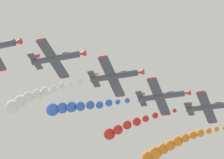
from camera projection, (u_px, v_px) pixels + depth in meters
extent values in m
sphere|color=orange|center=(217.00, 129.00, 109.77)|extent=(1.08, 1.08, 1.08)
sphere|color=orange|center=(209.00, 131.00, 110.56)|extent=(1.28, 1.28, 1.28)
sphere|color=orange|center=(201.00, 133.00, 110.88)|extent=(1.60, 1.60, 1.60)
sphere|color=orange|center=(193.00, 135.00, 111.74)|extent=(1.69, 1.69, 1.69)
sphere|color=orange|center=(185.00, 138.00, 112.13)|extent=(1.84, 1.84, 1.84)
sphere|color=orange|center=(178.00, 141.00, 112.70)|extent=(2.21, 2.21, 2.21)
sphere|color=orange|center=(170.00, 145.00, 112.97)|extent=(2.22, 2.22, 2.22)
sphere|color=orange|center=(163.00, 149.00, 113.61)|extent=(2.42, 2.42, 2.42)
sphere|color=orange|center=(155.00, 153.00, 113.82)|extent=(2.82, 2.82, 2.82)
sphere|color=orange|center=(148.00, 157.00, 114.29)|extent=(2.84, 2.84, 2.84)
cylinder|color=#474C56|center=(209.00, 107.00, 103.01)|extent=(1.47, 9.00, 1.47)
cube|color=#474C56|center=(207.00, 108.00, 103.10)|extent=(8.33, 1.90, 4.24)
cylinder|color=red|center=(213.00, 122.00, 105.98)|extent=(0.48, 1.40, 0.48)
cylinder|color=red|center=(201.00, 92.00, 100.21)|extent=(0.48, 1.40, 0.48)
cube|color=#474C56|center=(189.00, 109.00, 104.61)|extent=(3.49, 1.20, 1.85)
cube|color=red|center=(189.00, 106.00, 105.26)|extent=(0.84, 1.10, 1.50)
ellipsoid|color=black|center=(218.00, 104.00, 102.64)|extent=(1.03, 2.20, 0.98)
sphere|color=red|center=(175.00, 111.00, 105.84)|extent=(0.83, 0.83, 0.83)
sphere|color=red|center=(165.00, 113.00, 106.41)|extent=(1.03, 1.03, 1.03)
sphere|color=red|center=(155.00, 115.00, 107.21)|extent=(1.28, 1.28, 1.28)
sphere|color=red|center=(146.00, 119.00, 107.83)|extent=(1.41, 1.41, 1.41)
sphere|color=red|center=(137.00, 122.00, 108.73)|extent=(1.79, 1.79, 1.79)
sphere|color=red|center=(127.00, 125.00, 109.21)|extent=(1.88, 1.88, 1.88)
sphere|color=red|center=(118.00, 130.00, 109.72)|extent=(2.08, 2.08, 2.08)
sphere|color=red|center=(109.00, 134.00, 110.49)|extent=(2.46, 2.46, 2.46)
cylinder|color=#474C56|center=(161.00, 96.00, 98.63)|extent=(1.52, 9.00, 1.52)
cone|color=red|center=(187.00, 93.00, 96.64)|extent=(1.44, 1.20, 1.44)
cube|color=#474C56|center=(159.00, 97.00, 98.72)|extent=(7.87, 1.90, 5.08)
cylinder|color=red|center=(166.00, 114.00, 101.26)|extent=(0.50, 1.40, 0.50)
cylinder|color=red|center=(151.00, 78.00, 96.18)|extent=(0.50, 1.40, 0.50)
cube|color=#474C56|center=(141.00, 99.00, 100.24)|extent=(3.31, 1.20, 2.19)
cube|color=red|center=(142.00, 96.00, 100.95)|extent=(0.97, 1.10, 1.43)
ellipsoid|color=black|center=(170.00, 93.00, 98.29)|extent=(1.05, 2.20, 1.02)
sphere|color=blue|center=(127.00, 100.00, 101.41)|extent=(1.01, 1.01, 1.01)
sphere|color=blue|center=(118.00, 102.00, 101.97)|extent=(1.02, 1.02, 1.02)
sphere|color=blue|center=(109.00, 103.00, 102.74)|extent=(1.45, 1.45, 1.45)
sphere|color=blue|center=(99.00, 105.00, 103.21)|extent=(1.53, 1.53, 1.53)
sphere|color=blue|center=(90.00, 105.00, 103.76)|extent=(1.74, 1.74, 1.74)
sphere|color=blue|center=(80.00, 106.00, 104.05)|extent=(1.90, 1.90, 1.90)
sphere|color=blue|center=(71.00, 107.00, 104.64)|extent=(2.18, 2.18, 2.18)
sphere|color=blue|center=(62.00, 108.00, 105.11)|extent=(2.27, 2.27, 2.27)
sphere|color=blue|center=(53.00, 110.00, 105.32)|extent=(2.60, 2.60, 2.60)
cylinder|color=#474C56|center=(114.00, 76.00, 93.75)|extent=(1.52, 9.00, 1.52)
cone|color=red|center=(140.00, 72.00, 91.75)|extent=(1.44, 1.20, 1.44)
cube|color=#474C56|center=(112.00, 77.00, 93.83)|extent=(7.86, 1.90, 5.09)
cylinder|color=red|center=(120.00, 96.00, 96.37)|extent=(0.50, 1.40, 0.50)
cylinder|color=red|center=(102.00, 57.00, 91.30)|extent=(0.50, 1.40, 0.50)
cube|color=#474C56|center=(94.00, 79.00, 95.35)|extent=(3.30, 1.20, 2.19)
cube|color=red|center=(95.00, 76.00, 96.07)|extent=(0.98, 1.10, 1.42)
ellipsoid|color=black|center=(124.00, 73.00, 93.41)|extent=(1.05, 2.20, 1.02)
sphere|color=white|center=(80.00, 81.00, 96.45)|extent=(1.02, 1.02, 1.02)
sphere|color=white|center=(71.00, 84.00, 97.09)|extent=(1.05, 1.05, 1.05)
sphere|color=white|center=(63.00, 86.00, 97.84)|extent=(1.33, 1.33, 1.33)
sphere|color=white|center=(54.00, 89.00, 98.38)|extent=(1.42, 1.42, 1.42)
sphere|color=white|center=(46.00, 91.00, 99.17)|extent=(1.79, 1.79, 1.79)
sphere|color=white|center=(38.00, 94.00, 99.78)|extent=(1.98, 1.98, 1.98)
sphere|color=white|center=(29.00, 97.00, 100.23)|extent=(2.24, 2.24, 2.24)
sphere|color=white|center=(21.00, 101.00, 100.80)|extent=(2.31, 2.31, 2.31)
sphere|color=white|center=(13.00, 107.00, 101.35)|extent=(2.63, 2.63, 2.63)
cylinder|color=#474C56|center=(55.00, 58.00, 88.74)|extent=(1.46, 9.00, 1.46)
cone|color=red|center=(82.00, 54.00, 86.74)|extent=(1.39, 1.20, 1.39)
cube|color=#474C56|center=(53.00, 59.00, 88.83)|extent=(8.42, 1.90, 4.04)
cylinder|color=red|center=(65.00, 77.00, 91.79)|extent=(0.48, 1.40, 0.48)
cylinder|color=red|center=(41.00, 40.00, 85.87)|extent=(0.48, 1.40, 0.48)
cube|color=#474C56|center=(35.00, 62.00, 90.34)|extent=(3.52, 1.20, 1.76)
cube|color=red|center=(36.00, 58.00, 90.98)|extent=(0.80, 1.10, 1.51)
ellipsoid|color=black|center=(65.00, 55.00, 88.36)|extent=(1.02, 2.20, 0.97)
cone|color=red|center=(18.00, 42.00, 83.29)|extent=(1.46, 1.20, 1.46)
cylinder|color=red|center=(2.00, 70.00, 87.76)|extent=(0.50, 1.40, 0.50)
ellipsoid|color=black|center=(2.00, 44.00, 84.96)|extent=(1.06, 2.20, 1.03)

